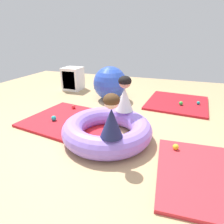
# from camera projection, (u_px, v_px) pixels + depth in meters

# --- Properties ---
(ground_plane) EXTENTS (8.00, 8.00, 0.00)m
(ground_plane) POSITION_uv_depth(u_px,v_px,m) (103.00, 136.00, 2.69)
(ground_plane) COLOR tan
(gym_mat_near_left) EXTENTS (1.26, 1.35, 0.04)m
(gym_mat_near_left) POSITION_uv_depth(u_px,v_px,m) (177.00, 103.00, 3.92)
(gym_mat_near_left) COLOR #B21923
(gym_mat_near_left) RESTS_ON ground
(gym_mat_front) EXTENTS (1.59, 1.36, 0.04)m
(gym_mat_front) POSITION_uv_depth(u_px,v_px,m) (73.00, 121.00, 3.12)
(gym_mat_front) COLOR red
(gym_mat_front) RESTS_ON ground
(inflatable_cushion) EXTENTS (1.21, 1.21, 0.28)m
(inflatable_cushion) POSITION_uv_depth(u_px,v_px,m) (107.00, 129.00, 2.57)
(inflatable_cushion) COLOR #9975EA
(inflatable_cushion) RESTS_ON ground
(child_in_navy) EXTENTS (0.31, 0.31, 0.50)m
(child_in_navy) POSITION_uv_depth(u_px,v_px,m) (111.00, 116.00, 2.03)
(child_in_navy) COLOR navy
(child_in_navy) RESTS_ON inflatable_cushion
(child_in_white) EXTENTS (0.33, 0.33, 0.52)m
(child_in_white) POSITION_uv_depth(u_px,v_px,m) (125.00, 94.00, 2.75)
(child_in_white) COLOR white
(child_in_white) RESTS_ON inflatable_cushion
(play_ball_teal) EXTENTS (0.07, 0.07, 0.07)m
(play_ball_teal) POSITION_uv_depth(u_px,v_px,m) (198.00, 103.00, 3.76)
(play_ball_teal) COLOR teal
(play_ball_teal) RESTS_ON gym_mat_near_left
(play_ball_green) EXTENTS (0.08, 0.08, 0.08)m
(play_ball_green) POSITION_uv_depth(u_px,v_px,m) (181.00, 103.00, 3.72)
(play_ball_green) COLOR green
(play_ball_green) RESTS_ON gym_mat_near_left
(play_ball_blue) EXTENTS (0.06, 0.06, 0.06)m
(play_ball_blue) POSITION_uv_depth(u_px,v_px,m) (81.00, 125.00, 2.85)
(play_ball_blue) COLOR blue
(play_ball_blue) RESTS_ON gym_mat_front
(play_ball_yellow) EXTENTS (0.07, 0.07, 0.07)m
(play_ball_yellow) POSITION_uv_depth(u_px,v_px,m) (176.00, 147.00, 2.29)
(play_ball_yellow) COLOR yellow
(play_ball_yellow) RESTS_ON gym_mat_near_right
(play_ball_red) EXTENTS (0.07, 0.07, 0.07)m
(play_ball_red) POSITION_uv_depth(u_px,v_px,m) (74.00, 107.00, 3.55)
(play_ball_red) COLOR red
(play_ball_red) RESTS_ON gym_mat_front
(play_ball_teal_second) EXTENTS (0.08, 0.08, 0.08)m
(play_ball_teal_second) POSITION_uv_depth(u_px,v_px,m) (54.00, 118.00, 3.06)
(play_ball_teal_second) COLOR teal
(play_ball_teal_second) RESTS_ON gym_mat_front
(exercise_ball_large) EXTENTS (0.71, 0.71, 0.71)m
(exercise_ball_large) POSITION_uv_depth(u_px,v_px,m) (110.00, 83.00, 4.07)
(exercise_ball_large) COLOR blue
(exercise_ball_large) RESTS_ON ground
(storage_cube) EXTENTS (0.44, 0.44, 0.56)m
(storage_cube) POSITION_uv_depth(u_px,v_px,m) (73.00, 79.00, 4.81)
(storage_cube) COLOR white
(storage_cube) RESTS_ON ground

